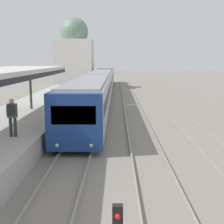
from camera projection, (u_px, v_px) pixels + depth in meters
person_on_platform at (12, 114)px, 13.43m from camera, size 0.40×0.40×1.66m
train_near at (101, 82)px, 37.24m from camera, size 2.54×47.99×2.96m
distant_domed_building at (75, 56)px, 47.22m from camera, size 5.49×5.49×10.54m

